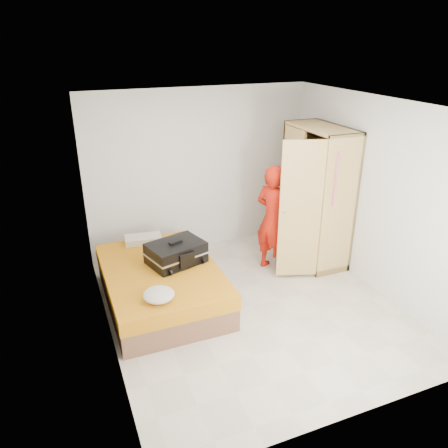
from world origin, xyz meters
name	(u,v)px	position (x,y,z in m)	size (l,w,h in m)	color
room	(254,215)	(0.00, 0.00, 1.30)	(4.00, 4.02, 2.60)	beige
bed	(161,284)	(-1.05, 0.57, 0.25)	(1.42, 2.02, 0.50)	brown
wardrobe	(315,200)	(1.45, 0.87, 1.00)	(1.15, 1.20, 2.10)	tan
person	(273,219)	(0.73, 0.82, 0.82)	(0.60, 0.39, 1.63)	red
suitcase	(176,253)	(-0.81, 0.64, 0.64)	(0.84, 0.71, 0.31)	black
round_cushion	(159,295)	(-1.25, -0.15, 0.57)	(0.36, 0.36, 0.14)	silver
pillow	(143,239)	(-1.08, 1.42, 0.55)	(0.53, 0.27, 0.10)	silver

